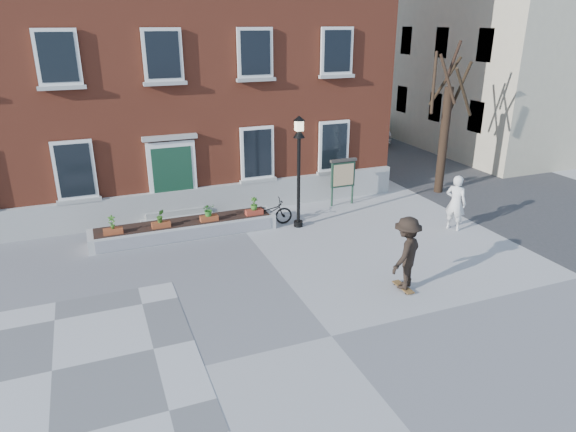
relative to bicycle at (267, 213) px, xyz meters
name	(u,v)px	position (x,y,z in m)	size (l,w,h in m)	color
ground	(331,336)	(-0.93, -7.09, -0.47)	(100.00, 100.00, 0.00)	#9B9B9E
checker_patch	(52,371)	(-6.93, -6.09, -0.47)	(6.00, 6.00, 0.01)	slate
bicycle	(267,213)	(0.00, 0.00, 0.00)	(0.63, 1.80, 0.95)	black
parked_car	(370,129)	(10.43, 10.84, 0.23)	(1.50, 4.29, 1.41)	#ADB0B2
bystander	(456,203)	(5.93, -2.76, 0.51)	(0.71, 0.47, 1.96)	silver
brick_building	(143,35)	(-2.93, 6.88, 5.83)	(18.40, 10.85, 12.60)	brown
planter_assembly	(185,228)	(-2.92, 0.08, -0.17)	(6.20, 1.12, 1.15)	beige
bare_tree	(445,127)	(8.07, 0.92, 2.32)	(1.83, 1.83, 6.16)	black
side_street	(451,18)	(17.06, 12.69, 6.55)	(15.20, 36.00, 14.50)	#3D3D40
lamp_post	(299,157)	(0.98, -0.52, 2.07)	(0.40, 0.40, 3.93)	black
notice_board	(343,174)	(3.48, 0.95, 0.79)	(1.10, 0.16, 1.87)	#183123
skateboarder	(406,253)	(1.87, -5.79, 0.61)	(1.50, 1.34, 2.09)	brown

